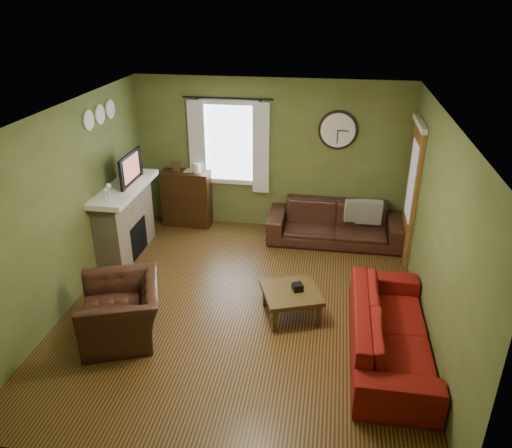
# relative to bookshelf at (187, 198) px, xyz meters

# --- Properties ---
(floor) EXTENTS (4.60, 5.20, 0.00)m
(floor) POSITION_rel_bookshelf_xyz_m (1.47, -2.40, -0.50)
(floor) COLOR #4B3315
(floor) RESTS_ON ground
(ceiling) EXTENTS (4.60, 5.20, 0.00)m
(ceiling) POSITION_rel_bookshelf_xyz_m (1.47, -2.40, 2.10)
(ceiling) COLOR white
(ceiling) RESTS_ON ground
(wall_left) EXTENTS (0.00, 5.20, 2.60)m
(wall_left) POSITION_rel_bookshelf_xyz_m (-0.83, -2.40, 0.80)
(wall_left) COLOR #58652E
(wall_left) RESTS_ON ground
(wall_right) EXTENTS (0.00, 5.20, 2.60)m
(wall_right) POSITION_rel_bookshelf_xyz_m (3.77, -2.40, 0.80)
(wall_right) COLOR #58652E
(wall_right) RESTS_ON ground
(wall_back) EXTENTS (4.60, 0.00, 2.60)m
(wall_back) POSITION_rel_bookshelf_xyz_m (1.47, 0.20, 0.80)
(wall_back) COLOR #58652E
(wall_back) RESTS_ON ground
(wall_front) EXTENTS (4.60, 0.00, 2.60)m
(wall_front) POSITION_rel_bookshelf_xyz_m (1.47, -5.00, 0.80)
(wall_front) COLOR #58652E
(wall_front) RESTS_ON ground
(fireplace) EXTENTS (0.40, 1.40, 1.10)m
(fireplace) POSITION_rel_bookshelf_xyz_m (-0.63, -1.25, 0.05)
(fireplace) COLOR tan
(fireplace) RESTS_ON floor
(firebox) EXTENTS (0.04, 0.60, 0.55)m
(firebox) POSITION_rel_bookshelf_xyz_m (-0.44, -1.25, -0.20)
(firebox) COLOR black
(firebox) RESTS_ON fireplace
(mantel) EXTENTS (0.58, 1.60, 0.08)m
(mantel) POSITION_rel_bookshelf_xyz_m (-0.60, -1.25, 0.64)
(mantel) COLOR white
(mantel) RESTS_ON fireplace
(tv) EXTENTS (0.08, 0.60, 0.35)m
(tv) POSITION_rel_bookshelf_xyz_m (-0.58, -1.10, 0.85)
(tv) COLOR black
(tv) RESTS_ON mantel
(tv_screen) EXTENTS (0.02, 0.62, 0.36)m
(tv_screen) POSITION_rel_bookshelf_xyz_m (-0.50, -1.10, 0.91)
(tv_screen) COLOR #994C3F
(tv_screen) RESTS_ON mantel
(medallion_left) EXTENTS (0.28, 0.28, 0.03)m
(medallion_left) POSITION_rel_bookshelf_xyz_m (-0.81, -1.60, 1.75)
(medallion_left) COLOR white
(medallion_left) RESTS_ON wall_left
(medallion_mid) EXTENTS (0.28, 0.28, 0.03)m
(medallion_mid) POSITION_rel_bookshelf_xyz_m (-0.81, -1.25, 1.75)
(medallion_mid) COLOR white
(medallion_mid) RESTS_ON wall_left
(medallion_right) EXTENTS (0.28, 0.28, 0.03)m
(medallion_right) POSITION_rel_bookshelf_xyz_m (-0.81, -0.90, 1.75)
(medallion_right) COLOR white
(medallion_right) RESTS_ON wall_left
(window_pane) EXTENTS (1.00, 0.02, 1.30)m
(window_pane) POSITION_rel_bookshelf_xyz_m (0.77, 0.18, 1.00)
(window_pane) COLOR silver
(window_pane) RESTS_ON wall_back
(curtain_rod) EXTENTS (0.03, 0.03, 1.50)m
(curtain_rod) POSITION_rel_bookshelf_xyz_m (0.77, 0.08, 1.77)
(curtain_rod) COLOR black
(curtain_rod) RESTS_ON wall_back
(curtain_left) EXTENTS (0.28, 0.04, 1.55)m
(curtain_left) POSITION_rel_bookshelf_xyz_m (0.22, 0.08, 0.95)
(curtain_left) COLOR silver
(curtain_left) RESTS_ON wall_back
(curtain_right) EXTENTS (0.28, 0.04, 1.55)m
(curtain_right) POSITION_rel_bookshelf_xyz_m (1.32, 0.08, 0.95)
(curtain_right) COLOR silver
(curtain_right) RESTS_ON wall_back
(wall_clock) EXTENTS (0.64, 0.06, 0.64)m
(wall_clock) POSITION_rel_bookshelf_xyz_m (2.57, 0.15, 1.30)
(wall_clock) COLOR white
(wall_clock) RESTS_ON wall_back
(door) EXTENTS (0.05, 0.90, 2.10)m
(door) POSITION_rel_bookshelf_xyz_m (3.74, -0.55, 0.55)
(door) COLOR brown
(door) RESTS_ON floor
(bookshelf) EXTENTS (0.84, 0.36, 1.00)m
(bookshelf) POSITION_rel_bookshelf_xyz_m (0.00, 0.00, 0.00)
(bookshelf) COLOR black
(bookshelf) RESTS_ON floor
(book) EXTENTS (0.17, 0.22, 0.02)m
(book) POSITION_rel_bookshelf_xyz_m (-0.01, 0.05, 0.46)
(book) COLOR #483519
(book) RESTS_ON bookshelf
(sofa_brown) EXTENTS (2.22, 0.87, 0.65)m
(sofa_brown) POSITION_rel_bookshelf_xyz_m (2.63, -0.26, -0.17)
(sofa_brown) COLOR #321A12
(sofa_brown) RESTS_ON floor
(pillow_left) EXTENTS (0.42, 0.13, 0.42)m
(pillow_left) POSITION_rel_bookshelf_xyz_m (3.16, -0.21, 0.05)
(pillow_left) COLOR gray
(pillow_left) RESTS_ON sofa_brown
(pillow_right) EXTENTS (0.40, 0.17, 0.39)m
(pillow_right) POSITION_rel_bookshelf_xyz_m (2.96, -0.18, 0.05)
(pillow_right) COLOR gray
(pillow_right) RESTS_ON sofa_brown
(sofa_red) EXTENTS (0.88, 2.25, 0.66)m
(sofa_red) POSITION_rel_bookshelf_xyz_m (3.31, -3.06, -0.17)
(sofa_red) COLOR maroon
(sofa_red) RESTS_ON floor
(armchair) EXTENTS (1.24, 1.32, 0.69)m
(armchair) POSITION_rel_bookshelf_xyz_m (0.11, -3.22, -0.15)
(armchair) COLOR #321A12
(armchair) RESTS_ON floor
(coffee_table) EXTENTS (0.90, 0.90, 0.37)m
(coffee_table) POSITION_rel_bookshelf_xyz_m (2.10, -2.50, -0.31)
(coffee_table) COLOR #483519
(coffee_table) RESTS_ON floor
(tissue_box) EXTENTS (0.16, 0.16, 0.09)m
(tissue_box) POSITION_rel_bookshelf_xyz_m (2.18, -2.47, -0.10)
(tissue_box) COLOR black
(tissue_box) RESTS_ON coffee_table
(wine_glass_a) EXTENTS (0.06, 0.06, 0.18)m
(wine_glass_a) POSITION_rel_bookshelf_xyz_m (-0.58, -1.86, 0.77)
(wine_glass_a) COLOR white
(wine_glass_a) RESTS_ON mantel
(wine_glass_b) EXTENTS (0.08, 0.08, 0.22)m
(wine_glass_b) POSITION_rel_bookshelf_xyz_m (-0.58, -1.74, 0.79)
(wine_glass_b) COLOR white
(wine_glass_b) RESTS_ON mantel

